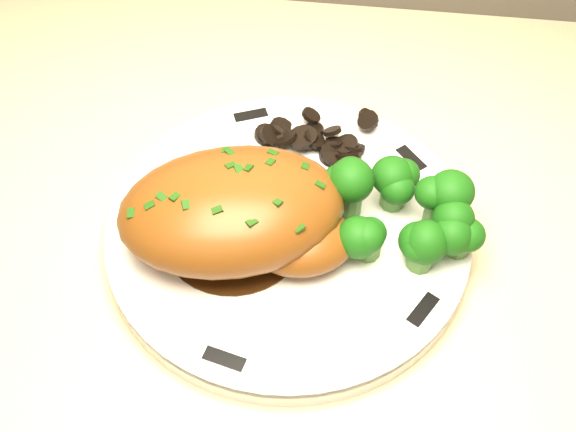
# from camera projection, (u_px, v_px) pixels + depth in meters

# --- Properties ---
(plate) EXTENTS (0.36, 0.36, 0.02)m
(plate) POSITION_uv_depth(u_px,v_px,m) (288.00, 231.00, 0.55)
(plate) COLOR white
(plate) RESTS_ON counter
(rim_accent_0) EXTENTS (0.03, 0.03, 0.00)m
(rim_accent_0) POSITION_uv_depth(u_px,v_px,m) (411.00, 159.00, 0.58)
(rim_accent_0) COLOR black
(rim_accent_0) RESTS_ON plate
(rim_accent_1) EXTENTS (0.03, 0.02, 0.00)m
(rim_accent_1) POSITION_uv_depth(u_px,v_px,m) (251.00, 115.00, 0.61)
(rim_accent_1) COLOR black
(rim_accent_1) RESTS_ON plate
(rim_accent_2) EXTENTS (0.01, 0.03, 0.00)m
(rim_accent_2) POSITION_uv_depth(u_px,v_px,m) (131.00, 218.00, 0.54)
(rim_accent_2) COLOR black
(rim_accent_2) RESTS_ON plate
(rim_accent_3) EXTENTS (0.03, 0.02, 0.00)m
(rim_accent_3) POSITION_uv_depth(u_px,v_px,m) (224.00, 359.00, 0.47)
(rim_accent_3) COLOR black
(rim_accent_3) RESTS_ON plate
(rim_accent_4) EXTENTS (0.02, 0.03, 0.00)m
(rim_accent_4) POSITION_uv_depth(u_px,v_px,m) (423.00, 310.00, 0.49)
(rim_accent_4) COLOR black
(rim_accent_4) RESTS_ON plate
(gravy_pool) EXTENTS (0.10, 0.10, 0.00)m
(gravy_pool) POSITION_uv_depth(u_px,v_px,m) (234.00, 236.00, 0.53)
(gravy_pool) COLOR black
(gravy_pool) RESTS_ON plate
(chicken_breast) EXTENTS (0.19, 0.15, 0.06)m
(chicken_breast) POSITION_uv_depth(u_px,v_px,m) (240.00, 214.00, 0.51)
(chicken_breast) COLOR brown
(chicken_breast) RESTS_ON plate
(mushroom_pile) EXTENTS (0.09, 0.07, 0.02)m
(mushroom_pile) POSITION_uv_depth(u_px,v_px,m) (314.00, 144.00, 0.58)
(mushroom_pile) COLOR black
(mushroom_pile) RESTS_ON plate
(broccoli_florets) EXTENTS (0.11, 0.08, 0.04)m
(broccoli_florets) POSITION_uv_depth(u_px,v_px,m) (406.00, 214.00, 0.51)
(broccoli_florets) COLOR #497933
(broccoli_florets) RESTS_ON plate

